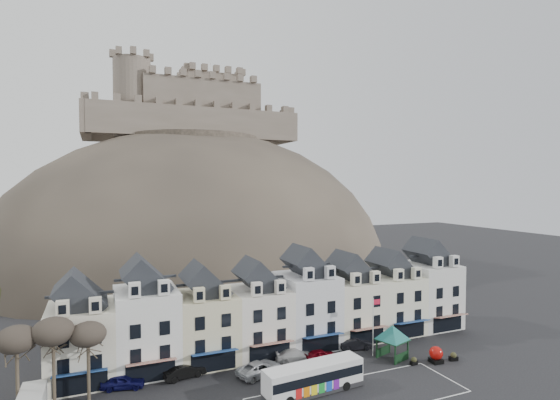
# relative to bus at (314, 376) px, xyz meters

# --- Properties ---
(coach_bay_markings) EXTENTS (22.00, 7.50, 0.01)m
(coach_bay_markings) POSITION_rel_bus_xyz_m (3.96, -2.27, -1.67)
(coach_bay_markings) COLOR silver
(coach_bay_markings) RESTS_ON ground
(townhouse_terrace) EXTENTS (54.40, 9.35, 11.80)m
(townhouse_terrace) POSITION_rel_bus_xyz_m (2.11, 12.44, 3.63)
(townhouse_terrace) COLOR beige
(townhouse_terrace) RESTS_ON ground
(castle_hill) EXTENTS (100.00, 76.00, 68.00)m
(castle_hill) POSITION_rel_bus_xyz_m (3.22, 65.43, -1.56)
(castle_hill) COLOR #312B26
(castle_hill) RESTS_ON ground
(castle) EXTENTS (50.20, 22.20, 22.00)m
(castle) POSITION_rel_bus_xyz_m (2.47, 72.41, 38.52)
(castle) COLOR #65584D
(castle) RESTS_ON ground
(tree_left_far) EXTENTS (3.61, 3.61, 8.24)m
(tree_left_far) POSITION_rel_bus_xyz_m (-27.04, 6.98, 5.23)
(tree_left_far) COLOR #3D3527
(tree_left_far) RESTS_ON ground
(tree_left_mid) EXTENTS (3.78, 3.78, 8.64)m
(tree_left_mid) POSITION_rel_bus_xyz_m (-24.04, 6.98, 5.57)
(tree_left_mid) COLOR #3D3527
(tree_left_mid) RESTS_ON ground
(tree_left_near) EXTENTS (3.43, 3.43, 7.84)m
(tree_left_near) POSITION_rel_bus_xyz_m (-21.04, 6.98, 4.88)
(tree_left_near) COLOR #3D3527
(tree_left_near) RESTS_ON ground
(bus) EXTENTS (10.88, 3.35, 3.03)m
(bus) POSITION_rel_bus_xyz_m (0.00, 0.00, 0.00)
(bus) COLOR #262628
(bus) RESTS_ON ground
(bus_shelter) EXTENTS (6.10, 6.10, 4.08)m
(bus_shelter) POSITION_rel_bus_xyz_m (12.76, 3.97, 1.49)
(bus_shelter) COLOR black
(bus_shelter) RESTS_ON ground
(red_buoy) EXTENTS (1.57, 1.57, 1.95)m
(red_buoy) POSITION_rel_bus_xyz_m (16.78, 0.94, -0.68)
(red_buoy) COLOR black
(red_buoy) RESTS_ON ground
(flagpole) EXTENTS (1.05, 0.11, 7.22)m
(flagpole) POSITION_rel_bus_xyz_m (11.16, 5.56, 2.45)
(flagpole) COLOR silver
(flagpole) RESTS_ON ground
(planter_west) EXTENTS (0.97, 0.65, 0.92)m
(planter_west) POSITION_rel_bus_xyz_m (13.96, 1.48, -1.23)
(planter_west) COLOR black
(planter_west) RESTS_ON ground
(planter_east) EXTENTS (1.11, 0.73, 1.02)m
(planter_east) POSITION_rel_bus_xyz_m (19.14, 0.58, -1.18)
(planter_east) COLOR black
(planter_east) RESTS_ON ground
(car_navy) EXTENTS (4.68, 2.72, 1.50)m
(car_navy) POSITION_rel_bus_xyz_m (-17.85, 8.48, -0.92)
(car_navy) COLOR #0C0C3E
(car_navy) RESTS_ON ground
(car_black) EXTENTS (4.83, 2.46, 1.52)m
(car_black) POSITION_rel_bus_xyz_m (-11.49, 8.48, -0.91)
(car_black) COLOR black
(car_black) RESTS_ON ground
(car_silver) EXTENTS (5.91, 4.21, 1.52)m
(car_silver) POSITION_rel_bus_xyz_m (-3.64, 5.98, -0.91)
(car_silver) COLOR #AEB1B6
(car_silver) RESTS_ON ground
(car_white) EXTENTS (5.17, 3.00, 1.41)m
(car_white) POSITION_rel_bus_xyz_m (1.56, 7.86, -0.97)
(car_white) COLOR silver
(car_white) RESTS_ON ground
(car_maroon) EXTENTS (4.06, 1.77, 1.36)m
(car_maroon) POSITION_rel_bus_xyz_m (4.42, 6.76, -0.99)
(car_maroon) COLOR #63050F
(car_maroon) RESTS_ON ground
(car_charcoal) EXTENTS (4.49, 2.36, 1.41)m
(car_charcoal) POSITION_rel_bus_xyz_m (10.32, 8.20, -0.97)
(car_charcoal) COLOR black
(car_charcoal) RESTS_ON ground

